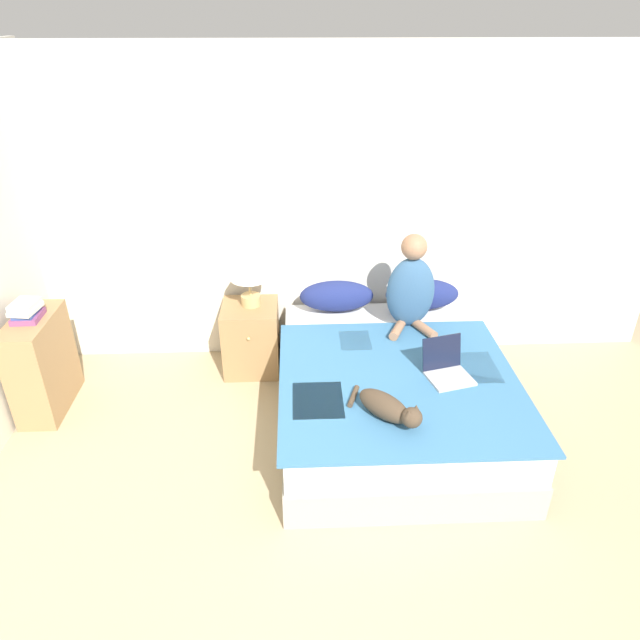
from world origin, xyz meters
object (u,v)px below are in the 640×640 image
at_px(bed, 393,393).
at_px(person_sitting, 411,288).
at_px(pillow_far, 422,294).
at_px(bookshelf, 42,364).
at_px(cat_tabby, 389,408).
at_px(book_stack_top, 26,311).
at_px(nightstand, 251,338).
at_px(pillow_near, 337,296).
at_px(table_lamp, 249,268).
at_px(laptop_open, 447,369).

relative_size(bed, person_sitting, 2.63).
relative_size(pillow_far, bookshelf, 0.80).
xyz_separation_m(pillow_far, cat_tabby, (-0.50, -1.46, -0.04)).
bearing_deg(book_stack_top, nightstand, 16.87).
height_order(pillow_near, cat_tabby, pillow_near).
bearing_deg(person_sitting, table_lamp, 168.99).
bearing_deg(pillow_far, bed, -112.83).
xyz_separation_m(person_sitting, bookshelf, (-2.81, -0.26, -0.45)).
bearing_deg(book_stack_top, pillow_near, 13.55).
bearing_deg(bed, laptop_open, -25.49).
xyz_separation_m(person_sitting, table_lamp, (-1.26, 0.25, 0.08)).
xyz_separation_m(nightstand, bookshelf, (-1.54, -0.47, 0.09)).
relative_size(bed, book_stack_top, 8.37).
distance_m(pillow_near, cat_tabby, 1.48).
distance_m(laptop_open, book_stack_top, 3.00).
height_order(pillow_far, table_lamp, table_lamp).
xyz_separation_m(table_lamp, bookshelf, (-1.55, -0.51, -0.53)).
bearing_deg(book_stack_top, laptop_open, -8.92).
bearing_deg(book_stack_top, cat_tabby, -20.18).
bearing_deg(bed, pillow_near, 112.82).
bearing_deg(laptop_open, pillow_near, 109.73).
bearing_deg(bookshelf, pillow_near, 13.62).
relative_size(bed, pillow_near, 3.26).
distance_m(pillow_far, table_lamp, 1.45).
xyz_separation_m(pillow_near, laptop_open, (0.69, -1.01, -0.08)).
xyz_separation_m(pillow_near, book_stack_top, (-2.27, -0.55, 0.20)).
height_order(nightstand, bookshelf, bookshelf).
bearing_deg(cat_tabby, book_stack_top, -151.93).
distance_m(cat_tabby, laptop_open, 0.65).
bearing_deg(table_lamp, pillow_near, 3.31).
xyz_separation_m(bed, person_sitting, (0.20, 0.57, 0.58)).
bearing_deg(book_stack_top, bed, -6.64).
height_order(bed, pillow_near, pillow_near).
relative_size(cat_tabby, table_lamp, 1.10).
relative_size(bed, table_lamp, 4.25).
bearing_deg(nightstand, pillow_far, 3.09).
relative_size(person_sitting, nightstand, 1.29).
bearing_deg(bed, nightstand, 144.37).
bearing_deg(bookshelf, book_stack_top, 165.53).
xyz_separation_m(cat_tabby, nightstand, (-0.94, 1.38, -0.29)).
bearing_deg(table_lamp, bookshelf, -161.92).
xyz_separation_m(pillow_near, cat_tabby, (0.22, -1.46, -0.04)).
relative_size(bed, cat_tabby, 3.88).
bearing_deg(person_sitting, nightstand, 170.72).
height_order(table_lamp, book_stack_top, table_lamp).
distance_m(pillow_near, pillow_far, 0.72).
bearing_deg(laptop_open, pillow_far, 73.88).
xyz_separation_m(nightstand, table_lamp, (0.01, 0.04, 0.62)).
distance_m(nightstand, book_stack_top, 1.70).
xyz_separation_m(bed, book_stack_top, (-2.62, 0.31, 0.58)).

